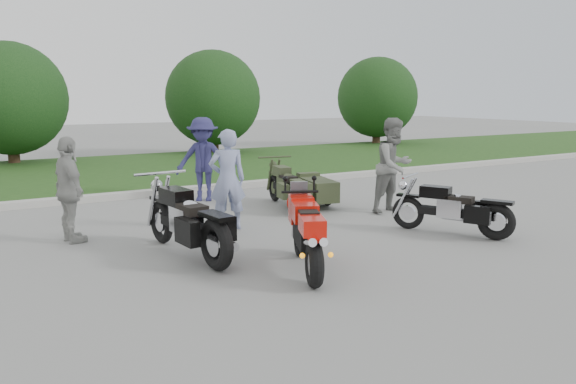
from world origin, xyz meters
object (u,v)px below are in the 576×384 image
sportbike_red (307,232)px  cruiser_left (190,224)px  cruiser_sidecar (305,189)px  person_grey (394,165)px  person_denim (203,159)px  cruiser_right (456,211)px  person_back (70,190)px  person_stripe (227,180)px

sportbike_red → cruiser_left: 1.79m
cruiser_sidecar → person_grey: size_ratio=1.14×
person_grey → person_denim: 4.15m
person_grey → person_denim: bearing=125.1°
sportbike_red → cruiser_right: 3.24m
cruiser_right → person_back: 6.27m
cruiser_left → cruiser_sidecar: cruiser_left is taller
sportbike_red → cruiser_sidecar: 4.33m
cruiser_right → cruiser_sidecar: 3.39m
sportbike_red → person_grey: 4.27m
cruiser_left → cruiser_right: 4.41m
cruiser_right → cruiser_sidecar: (-0.93, 3.26, -0.02)m
cruiser_left → cruiser_right: cruiser_left is taller
person_stripe → person_grey: (3.44, -0.36, 0.07)m
cruiser_left → person_grey: (4.62, 0.95, 0.45)m
cruiser_sidecar → person_grey: 1.89m
person_grey → person_back: person_grey is taller
person_back → sportbike_red: bearing=-152.4°
cruiser_right → cruiser_sidecar: size_ratio=0.89×
person_back → cruiser_left: bearing=-152.5°
cruiser_sidecar → person_denim: 2.40m
person_denim → cruiser_sidecar: bearing=-18.4°
sportbike_red → person_back: 3.99m
cruiser_left → person_grey: size_ratio=1.31×
person_grey → person_back: size_ratio=1.11×
person_stripe → person_back: bearing=4.6°
sportbike_red → person_stripe: (0.10, 2.73, 0.33)m
person_denim → person_back: 3.89m
cruiser_sidecar → cruiser_right: bearing=-63.0°
cruiser_left → cruiser_sidecar: bearing=27.8°
cruiser_right → person_grey: size_ratio=1.01×
cruiser_right → sportbike_red: bearing=159.9°
cruiser_right → person_stripe: (-3.11, 2.31, 0.47)m
sportbike_red → person_denim: 5.50m
cruiser_left → cruiser_sidecar: (3.37, 2.26, -0.10)m
cruiser_right → person_stripe: person_stripe is taller
cruiser_left → person_grey: bearing=5.6°
person_stripe → person_denim: (0.64, 2.71, 0.05)m
cruiser_right → person_denim: (-2.46, 5.02, 0.51)m
cruiser_sidecar → person_stripe: (-2.18, -0.95, 0.48)m
cruiser_right → cruiser_left: bearing=139.4°
person_stripe → person_denim: size_ratio=0.95×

